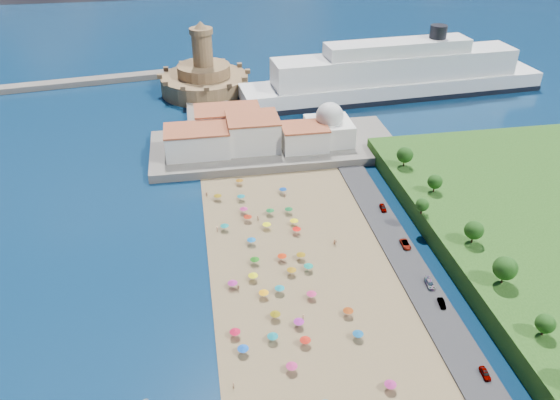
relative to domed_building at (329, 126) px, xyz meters
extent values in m
plane|color=#071938|center=(-30.00, -71.00, -8.97)|extent=(700.00, 700.00, 0.00)
cube|color=#59544C|center=(-20.00, 2.00, -7.47)|extent=(90.00, 36.00, 3.00)
cube|color=#59544C|center=(-42.00, 37.00, -7.77)|extent=(18.00, 70.00, 2.40)
cube|color=silver|center=(-48.00, -2.00, -1.47)|extent=(22.00, 14.00, 9.00)
cube|color=silver|center=(-28.00, 0.00, -0.47)|extent=(18.00, 16.00, 11.00)
cube|color=silver|center=(-10.00, -4.00, -1.97)|extent=(16.00, 12.00, 8.00)
cube|color=silver|center=(-36.00, 12.00, -0.97)|extent=(24.00, 14.00, 10.00)
cube|color=silver|center=(0.00, 0.00, -1.97)|extent=(16.00, 16.00, 8.00)
sphere|color=silver|center=(0.00, 0.00, 4.03)|extent=(10.00, 10.00, 10.00)
cylinder|color=silver|center=(0.00, 0.00, 7.83)|extent=(1.20, 1.20, 1.60)
cylinder|color=#9A754D|center=(-42.00, 67.00, -4.97)|extent=(40.00, 40.00, 8.00)
cylinder|color=#9A754D|center=(-42.00, 67.00, 1.53)|extent=(24.00, 24.00, 5.00)
cylinder|color=#9A754D|center=(-42.00, 67.00, 11.03)|extent=(9.00, 9.00, 14.00)
cylinder|color=#9A754D|center=(-42.00, 67.00, 19.23)|extent=(10.40, 10.40, 2.40)
cone|color=#9A754D|center=(-42.00, 67.00, 21.93)|extent=(6.00, 6.00, 3.00)
cube|color=black|center=(42.32, 48.16, -7.85)|extent=(141.49, 31.48, 2.26)
cube|color=white|center=(42.32, 48.16, -4.80)|extent=(140.46, 31.01, 8.36)
cube|color=white|center=(42.32, 48.16, 4.96)|extent=(112.40, 25.18, 11.14)
cube|color=white|center=(42.32, 48.16, 13.31)|extent=(65.81, 17.93, 5.57)
cylinder|color=black|center=(60.84, 49.58, 18.89)|extent=(7.43, 7.43, 5.57)
cylinder|color=gray|center=(-22.50, -69.50, -7.72)|extent=(0.07, 0.07, 2.00)
cone|color=#0E856F|center=(-22.50, -69.50, -6.82)|extent=(2.50, 2.50, 0.60)
cylinder|color=gray|center=(-42.43, -47.44, -7.72)|extent=(0.07, 0.07, 2.00)
cone|color=#0D7C79|center=(-42.43, -47.44, -6.82)|extent=(2.50, 2.50, 0.60)
cylinder|color=gray|center=(-16.75, -94.75, -7.72)|extent=(0.07, 0.07, 2.00)
cone|color=#0F548E|center=(-16.75, -94.75, -6.82)|extent=(2.50, 2.50, 0.60)
cylinder|color=gray|center=(-35.98, -39.38, -7.72)|extent=(0.07, 0.07, 2.00)
cone|color=#AA2469|center=(-35.98, -39.38, -6.82)|extent=(2.50, 2.50, 0.60)
cylinder|color=gray|center=(-33.82, -85.55, -7.72)|extent=(0.07, 0.07, 2.00)
cone|color=#78670A|center=(-33.82, -85.55, -6.82)|extent=(2.50, 2.50, 0.60)
cylinder|color=gray|center=(-35.30, -43.89, -7.72)|extent=(0.07, 0.07, 2.00)
cone|color=#AB230D|center=(-35.30, -43.89, -6.82)|extent=(2.50, 2.50, 0.60)
cylinder|color=gray|center=(-31.34, -76.80, -7.72)|extent=(0.07, 0.07, 2.00)
cone|color=#108194|center=(-31.34, -76.80, -6.82)|extent=(2.50, 2.50, 0.60)
cylinder|color=gray|center=(-22.28, -52.51, -7.72)|extent=(0.07, 0.07, 2.00)
cone|color=red|center=(-22.28, -52.51, -6.82)|extent=(2.50, 2.50, 0.60)
cylinder|color=gray|center=(-35.50, -92.30, -7.72)|extent=(0.07, 0.07, 2.00)
cone|color=#0D757F|center=(-35.50, -92.30, -6.82)|extent=(2.50, 2.50, 0.60)
cylinder|color=gray|center=(-35.88, -64.44, -7.72)|extent=(0.07, 0.07, 2.00)
cone|color=#186311|center=(-35.88, -64.44, -6.82)|extent=(2.50, 2.50, 0.60)
cylinder|color=gray|center=(-28.53, -64.21, -7.72)|extent=(0.07, 0.07, 2.00)
cone|color=red|center=(-28.53, -64.21, -6.82)|extent=(2.50, 2.50, 0.60)
cylinder|color=gray|center=(-24.05, -80.11, -7.72)|extent=(0.07, 0.07, 2.00)
cone|color=#C62A64|center=(-24.05, -80.11, -6.82)|extent=(2.50, 2.50, 0.60)
cylinder|color=gray|center=(-22.30, -29.84, -7.72)|extent=(0.07, 0.07, 2.00)
cone|color=#0B3D97|center=(-22.30, -29.84, -6.82)|extent=(2.50, 2.50, 0.60)
cylinder|color=gray|center=(-22.19, -48.19, -7.72)|extent=(0.07, 0.07, 2.00)
cone|color=#FFEA0D|center=(-22.19, -48.19, -6.82)|extent=(2.50, 2.50, 0.60)
cylinder|color=gray|center=(-14.32, -109.14, -7.72)|extent=(0.07, 0.07, 2.00)
cone|color=#A1226C|center=(-14.32, -109.14, -6.82)|extent=(2.50, 2.50, 0.60)
cylinder|color=gray|center=(-35.39, -21.83, -7.72)|extent=(0.07, 0.07, 2.00)
cone|color=#87520C|center=(-35.39, -21.83, -6.82)|extent=(2.50, 2.50, 0.60)
cylinder|color=gray|center=(-36.00, -31.91, -7.72)|extent=(0.07, 0.07, 2.00)
cone|color=#0E7681|center=(-36.00, -31.91, -6.82)|extent=(2.50, 2.50, 0.60)
cylinder|color=gray|center=(-27.13, -70.34, -7.72)|extent=(0.07, 0.07, 2.00)
cone|color=#A06F0E|center=(-27.13, -70.34, -6.82)|extent=(2.50, 2.50, 0.60)
cylinder|color=gray|center=(-28.26, -41.56, -7.72)|extent=(0.07, 0.07, 2.00)
cone|color=#126A2B|center=(-28.26, -41.56, -6.82)|extent=(2.50, 2.50, 0.60)
cylinder|color=gray|center=(-30.38, -48.73, -7.72)|extent=(0.07, 0.07, 2.00)
cone|color=#FAFA0D|center=(-30.38, -48.73, -6.82)|extent=(2.50, 2.50, 0.60)
cylinder|color=gray|center=(-43.17, -30.40, -7.72)|extent=(0.07, 0.07, 2.00)
cone|color=#7E630B|center=(-43.17, -30.40, -6.82)|extent=(2.50, 2.50, 0.60)
cylinder|color=gray|center=(-42.53, -72.90, -7.72)|extent=(0.07, 0.07, 2.00)
cone|color=#A32382|center=(-42.53, -72.90, -6.82)|extent=(2.50, 2.50, 0.60)
cylinder|color=gray|center=(-28.94, -88.84, -7.72)|extent=(0.07, 0.07, 2.00)
cone|color=#9A218E|center=(-28.94, -88.84, -6.82)|extent=(2.50, 2.50, 0.60)
cylinder|color=gray|center=(-43.56, -89.58, -7.72)|extent=(0.07, 0.07, 2.00)
cone|color=#B60E2F|center=(-43.56, -89.58, -6.82)|extent=(2.50, 2.50, 0.60)
cylinder|color=gray|center=(-42.34, -94.79, -7.72)|extent=(0.07, 0.07, 2.00)
cone|color=#0E4BB9|center=(-42.34, -94.79, -6.82)|extent=(2.50, 2.50, 0.60)
cylinder|color=gray|center=(-35.67, -55.56, -7.72)|extent=(0.07, 0.07, 2.00)
cone|color=#0D64B3|center=(-35.67, -55.56, -6.82)|extent=(2.50, 2.50, 0.60)
cylinder|color=gray|center=(-28.65, -94.62, -7.72)|extent=(0.07, 0.07, 2.00)
cone|color=red|center=(-28.65, -94.62, -6.82)|extent=(2.50, 2.50, 0.60)
cylinder|color=gray|center=(-32.92, -101.24, -7.72)|extent=(0.07, 0.07, 2.00)
cone|color=#B92768|center=(-32.92, -101.24, -6.82)|extent=(2.50, 2.50, 0.60)
cylinder|color=gray|center=(-22.62, -41.75, -7.72)|extent=(0.07, 0.07, 2.00)
cone|color=#11622B|center=(-22.62, -41.75, -6.82)|extent=(2.50, 2.50, 0.60)
cylinder|color=gray|center=(-37.15, -70.92, -7.72)|extent=(0.07, 0.07, 2.00)
cone|color=yellow|center=(-37.15, -70.92, -6.82)|extent=(2.50, 2.50, 0.60)
cylinder|color=gray|center=(-35.42, -77.77, -7.72)|extent=(0.07, 0.07, 2.00)
cone|color=#FFA30B|center=(-35.42, -77.77, -6.82)|extent=(2.50, 2.50, 0.60)
cylinder|color=gray|center=(-16.90, -87.28, -7.72)|extent=(0.07, 0.07, 2.00)
cone|color=#97380D|center=(-16.90, -87.28, -6.82)|extent=(2.50, 2.50, 0.60)
cylinder|color=gray|center=(-23.49, -64.50, -7.72)|extent=(0.07, 0.07, 2.00)
cone|color=#8C670C|center=(-23.49, -64.50, -6.82)|extent=(2.50, 2.50, 0.60)
imported|color=tan|center=(-45.29, -103.53, -7.92)|extent=(0.56, 0.68, 1.60)
imported|color=tan|center=(-41.27, -74.21, -7.81)|extent=(1.13, 1.09, 1.83)
imported|color=tan|center=(-44.63, -47.89, -7.82)|extent=(1.06, 1.33, 1.81)
imported|color=tan|center=(-22.08, -32.32, -7.89)|extent=(1.02, 1.24, 1.66)
imported|color=tan|center=(-46.52, -27.75, -7.87)|extent=(1.07, 0.66, 1.71)
imported|color=tan|center=(-32.37, -44.05, -7.89)|extent=(1.01, 1.02, 1.67)
imported|color=tan|center=(-27.47, -86.86, -7.93)|extent=(0.91, 0.89, 1.58)
imported|color=tan|center=(-12.91, -59.60, -7.78)|extent=(1.80, 0.75, 1.88)
imported|color=gray|center=(6.00, -80.78, -7.62)|extent=(2.15, 4.65, 1.32)
imported|color=gray|center=(6.00, -45.09, -7.58)|extent=(2.00, 4.23, 1.40)
imported|color=gray|center=(6.00, -64.01, -7.62)|extent=(2.39, 4.83, 1.32)
imported|color=gray|center=(6.00, -87.94, -7.67)|extent=(1.73, 3.78, 1.20)
imported|color=gray|center=(6.00, -109.34, -7.65)|extent=(1.73, 3.76, 1.25)
cylinder|color=#382314|center=(19.81, -105.38, -1.82)|extent=(0.50, 0.50, 2.31)
sphere|color=#14380F|center=(19.81, -105.38, 0.27)|extent=(4.17, 4.17, 4.17)
cylinder|color=#382314|center=(19.93, -88.47, -1.39)|extent=(0.50, 0.50, 3.17)
sphere|color=#14380F|center=(19.93, -88.47, 1.47)|extent=(5.71, 5.71, 5.71)
cylinder|color=#382314|center=(20.49, -72.03, -1.58)|extent=(0.50, 0.50, 2.78)
sphere|color=#14380F|center=(20.49, -72.03, 0.92)|extent=(5.01, 5.01, 5.01)
cylinder|color=#382314|center=(12.76, -56.68, -1.91)|extent=(0.50, 0.50, 2.12)
sphere|color=#14380F|center=(12.76, -56.68, -0.01)|extent=(3.81, 3.81, 3.81)
cylinder|color=#382314|center=(21.17, -45.75, -1.73)|extent=(0.50, 0.50, 2.48)
sphere|color=#14380F|center=(21.17, -45.75, 0.50)|extent=(4.47, 4.47, 4.47)
cylinder|color=#382314|center=(18.11, -28.61, -1.49)|extent=(0.50, 0.50, 2.96)
sphere|color=#14380F|center=(18.11, -28.61, 1.17)|extent=(5.33, 5.33, 5.33)
camera|label=1|loc=(-48.40, -177.78, 81.35)|focal=35.00mm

